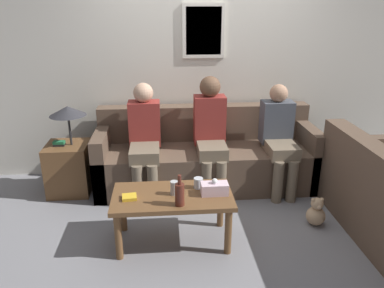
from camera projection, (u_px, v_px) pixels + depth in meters
name	position (u px, v px, depth m)	size (l,w,h in m)	color
ground_plane	(211.00, 203.00, 3.99)	(16.00, 16.00, 0.00)	gray
wall_back	(203.00, 66.00, 4.38)	(9.00, 0.08, 2.60)	silver
couch_main	(206.00, 158.00, 4.32)	(2.46, 0.81, 0.88)	brown
coffee_table	(173.00, 202.00, 3.21)	(1.03, 0.54, 0.46)	brown
side_table_with_lamp	(69.00, 162.00, 4.11)	(0.47, 0.45, 0.99)	brown
wine_bottle	(180.00, 194.00, 2.99)	(0.08, 0.08, 0.27)	#562319
drinking_glass	(198.00, 183.00, 3.29)	(0.08, 0.08, 0.09)	silver
book_stack	(129.00, 197.00, 3.11)	(0.13, 0.12, 0.03)	gold
soda_can	(174.00, 188.00, 3.17)	(0.07, 0.07, 0.12)	#BCBCC1
tissue_box	(214.00, 188.00, 3.18)	(0.23, 0.12, 0.14)	silver
person_left	(145.00, 136.00, 4.01)	(0.34, 0.64, 1.20)	#756651
person_middle	(211.00, 130.00, 4.06)	(0.34, 0.60, 1.27)	#756651
person_right	(279.00, 135.00, 4.09)	(0.34, 0.61, 1.17)	#756651
teddy_bear	(316.00, 213.00, 3.55)	(0.18, 0.18, 0.28)	tan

